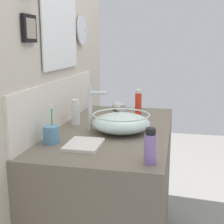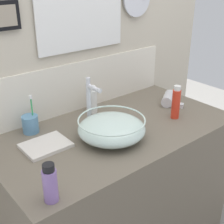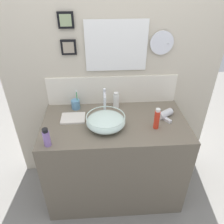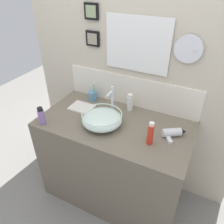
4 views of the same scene
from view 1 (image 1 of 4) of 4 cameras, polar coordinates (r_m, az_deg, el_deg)
The scene contains 10 objects.
vanity_counter at distance 1.99m, azimuth 0.15°, elevation -15.01°, with size 1.24×0.66×0.86m, color #6B6051.
back_panel at distance 1.88m, azimuth -10.65°, elevation 7.80°, with size 1.99×0.10×2.41m.
glass_bowl_sink at distance 1.73m, azimuth 1.70°, elevation -1.92°, with size 0.32×0.32×0.10m.
faucet at distance 1.75m, azimuth -3.75°, elevation 1.25°, with size 0.02×0.11×0.26m.
hair_drier at distance 2.27m, azimuth 1.33°, elevation 0.88°, with size 0.19×0.19×0.06m.
toothbrush_cup at distance 1.57m, azimuth -11.06°, elevation -4.04°, with size 0.08×0.08×0.19m.
spray_bottle at distance 2.11m, azimuth 4.83°, elevation 1.56°, with size 0.04×0.04×0.18m.
soap_dispenser at distance 1.90m, azimuth -6.67°, elevation -0.12°, with size 0.05×0.05×0.15m.
lotion_bottle at distance 1.28m, azimuth 7.01°, elevation -6.40°, with size 0.05×0.05×0.15m.
hand_towel at distance 1.51m, azimuth -5.16°, elevation -5.96°, with size 0.21×0.16×0.02m, color silver.
Camera 1 is at (-1.73, -0.36, 1.35)m, focal length 50.00 mm.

